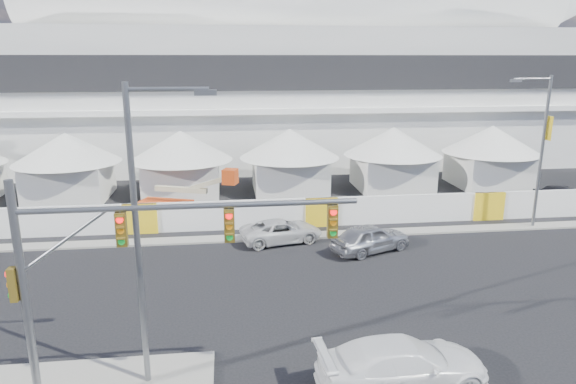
{
  "coord_description": "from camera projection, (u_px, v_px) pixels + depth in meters",
  "views": [
    {
      "loc": [
        -0.3,
        -18.38,
        11.16
      ],
      "look_at": [
        3.17,
        10.0,
        3.66
      ],
      "focal_mm": 32.0,
      "sensor_mm": 36.0,
      "label": 1
    }
  ],
  "objects": [
    {
      "name": "ground",
      "position": [
        240.0,
        346.0,
        20.51
      ],
      "size": [
        160.0,
        160.0,
        0.0
      ],
      "primitive_type": "plane",
      "color": "black",
      "rests_on": "ground"
    },
    {
      "name": "far_curb",
      "position": [
        529.0,
        226.0,
        34.84
      ],
      "size": [
        80.0,
        1.2,
        0.12
      ],
      "primitive_type": "cube",
      "color": "gray",
      "rests_on": "ground"
    },
    {
      "name": "stadium",
      "position": [
        303.0,
        73.0,
        58.98
      ],
      "size": [
        80.0,
        24.8,
        21.98
      ],
      "color": "silver",
      "rests_on": "ground"
    },
    {
      "name": "tent_row",
      "position": [
        236.0,
        157.0,
        42.81
      ],
      "size": [
        53.4,
        8.4,
        5.4
      ],
      "color": "silver",
      "rests_on": "ground"
    },
    {
      "name": "hoarding_fence",
      "position": [
        321.0,
        212.0,
        34.88
      ],
      "size": [
        70.0,
        0.25,
        2.0
      ],
      "primitive_type": "cube",
      "color": "white",
      "rests_on": "ground"
    },
    {
      "name": "sedan_silver",
      "position": [
        370.0,
        238.0,
        30.34
      ],
      "size": [
        3.72,
        5.3,
        1.67
      ],
      "primitive_type": "imported",
      "rotation": [
        0.0,
        0.0,
        1.97
      ],
      "color": "#ABACB0",
      "rests_on": "ground"
    },
    {
      "name": "pickup_curb",
      "position": [
        281.0,
        231.0,
        31.94
      ],
      "size": [
        3.38,
        5.47,
        1.41
      ],
      "primitive_type": "imported",
      "rotation": [
        0.0,
        0.0,
        1.79
      ],
      "color": "silver",
      "rests_on": "ground"
    },
    {
      "name": "pickup_near",
      "position": [
        403.0,
        364.0,
        17.73
      ],
      "size": [
        2.93,
        6.23,
        1.76
      ],
      "primitive_type": "imported",
      "rotation": [
        0.0,
        0.0,
        1.65
      ],
      "color": "white",
      "rests_on": "ground"
    },
    {
      "name": "lot_car_b",
      "position": [
        563.0,
        194.0,
        40.33
      ],
      "size": [
        2.54,
        4.68,
        1.51
      ],
      "primitive_type": "imported",
      "rotation": [
        0.0,
        0.0,
        1.39
      ],
      "color": "black",
      "rests_on": "ground"
    },
    {
      "name": "traffic_mast",
      "position": [
        99.0,
        286.0,
        15.6
      ],
      "size": [
        10.5,
        0.74,
        7.66
      ],
      "color": "slate",
      "rests_on": "median_island"
    },
    {
      "name": "streetlight_median",
      "position": [
        144.0,
        220.0,
        16.64
      ],
      "size": [
        2.85,
        0.29,
        10.31
      ],
      "color": "slate",
      "rests_on": "median_island"
    },
    {
      "name": "streetlight_curb",
      "position": [
        540.0,
        142.0,
        33.37
      ],
      "size": [
        2.99,
        0.67,
        10.1
      ],
      "color": "gray",
      "rests_on": "ground"
    },
    {
      "name": "boom_lift",
      "position": [
        176.0,
        202.0,
        37.13
      ],
      "size": [
        7.6,
        2.83,
        3.73
      ],
      "rotation": [
        0.0,
        0.0,
        -0.35
      ],
      "color": "#C94112",
      "rests_on": "ground"
    }
  ]
}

